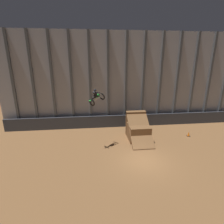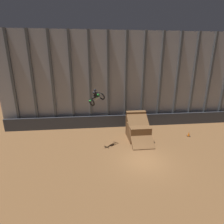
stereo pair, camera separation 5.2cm
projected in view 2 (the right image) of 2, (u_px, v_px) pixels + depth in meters
The scene contains 6 objects.
ground_plane at pixel (144, 161), 15.83m from camera, with size 60.00×60.00×0.00m, color brown.
arena_back_wall at pixel (126, 81), 22.94m from camera, with size 32.00×0.40×12.24m.
lower_barrier at pixel (126, 121), 23.74m from camera, with size 31.36×0.20×1.63m.
dirt_ramp at pixel (138, 129), 20.23m from camera, with size 2.35×4.26×3.06m.
rider_bike_solo at pixel (96, 97), 16.87m from camera, with size 1.72×1.64×1.62m.
traffic_cone_near_ramp at pixel (189, 134), 20.83m from camera, with size 0.36×0.36×0.58m.
Camera 2 is at (-4.41, -13.41, 8.92)m, focal length 28.00 mm.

